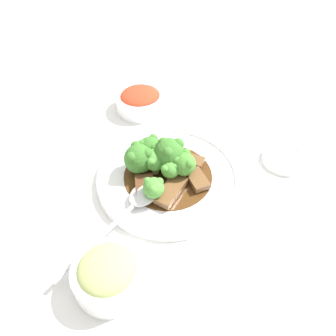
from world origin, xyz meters
TOP-DOWN VIEW (x-y plane):
  - ground_plane at (0.00, 0.00)m, footprint 4.00×4.00m
  - main_plate at (0.00, 0.00)m, footprint 0.26×0.26m
  - beef_strip_0 at (0.04, -0.02)m, footprint 0.07×0.05m
  - beef_strip_1 at (-0.02, 0.05)m, footprint 0.05×0.04m
  - beef_strip_2 at (0.02, -0.05)m, footprint 0.06×0.06m
  - beef_strip_3 at (-0.04, 0.01)m, footprint 0.07×0.07m
  - beef_strip_4 at (-0.03, -0.04)m, footprint 0.05×0.03m
  - broccoli_floret_0 at (-0.01, 0.00)m, footprint 0.03×0.03m
  - broccoli_floret_1 at (0.01, -0.01)m, footprint 0.06×0.06m
  - broccoli_floret_2 at (-0.01, -0.02)m, footprint 0.04×0.04m
  - broccoli_floret_3 at (0.01, 0.02)m, footprint 0.04×0.04m
  - broccoli_floret_4 at (-0.05, 0.04)m, footprint 0.04×0.04m
  - broccoli_floret_5 at (0.04, 0.02)m, footprint 0.05×0.05m
  - broccoli_floret_6 at (0.03, 0.05)m, footprint 0.05×0.05m
  - serving_spoon at (-0.05, 0.07)m, footprint 0.15×0.20m
  - side_bowl_kimchi at (0.23, -0.01)m, footprint 0.11×0.11m
  - side_bowl_appetizer at (-0.16, 0.14)m, footprint 0.10×0.10m
  - sauce_dish at (-0.02, -0.23)m, footprint 0.08×0.08m

SIDE VIEW (x-z plane):
  - ground_plane at x=0.00m, z-range 0.00..0.00m
  - sauce_dish at x=-0.02m, z-range 0.00..0.01m
  - main_plate at x=0.00m, z-range 0.00..0.02m
  - side_bowl_kimchi at x=0.23m, z-range 0.00..0.05m
  - beef_strip_4 at x=-0.03m, z-range 0.02..0.03m
  - beef_strip_2 at x=0.02m, z-range 0.02..0.03m
  - beef_strip_3 at x=-0.04m, z-range 0.02..0.03m
  - serving_spoon at x=-0.05m, z-range 0.02..0.03m
  - beef_strip_1 at x=-0.02m, z-range 0.02..0.03m
  - beef_strip_0 at x=0.04m, z-range 0.02..0.03m
  - side_bowl_appetizer at x=-0.16m, z-range 0.00..0.06m
  - broccoli_floret_0 at x=-0.01m, z-range 0.02..0.07m
  - broccoli_floret_4 at x=-0.05m, z-range 0.02..0.07m
  - broccoli_floret_6 at x=0.03m, z-range 0.02..0.08m
  - broccoli_floret_3 at x=0.01m, z-range 0.02..0.07m
  - broccoli_floret_5 at x=0.04m, z-range 0.02..0.08m
  - broccoli_floret_2 at x=-0.01m, z-range 0.02..0.08m
  - broccoli_floret_1 at x=0.01m, z-range 0.03..0.09m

